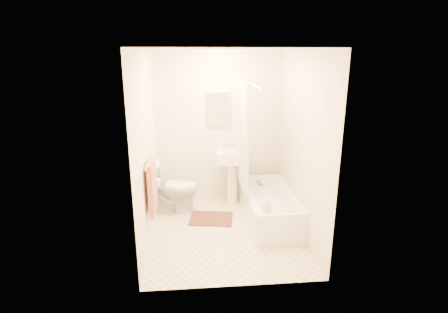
{
  "coord_description": "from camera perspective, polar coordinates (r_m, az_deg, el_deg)",
  "views": [
    {
      "loc": [
        -0.42,
        -4.32,
        2.34
      ],
      "look_at": [
        0.0,
        0.25,
        1.0
      ],
      "focal_mm": 28.0,
      "sensor_mm": 36.0,
      "label": 1
    }
  ],
  "objects": [
    {
      "name": "soap_bottle",
      "position": [
        4.46,
        7.03,
        -7.93
      ],
      "size": [
        0.09,
        0.1,
        0.18
      ],
      "primitive_type": "imported",
      "rotation": [
        0.0,
        0.0,
        0.18
      ],
      "color": "white",
      "rests_on": "bathtub"
    },
    {
      "name": "floor",
      "position": [
        4.93,
        0.27,
        -12.06
      ],
      "size": [
        2.4,
        2.4,
        0.0
      ],
      "primitive_type": "plane",
      "color": "beige",
      "rests_on": "ground"
    },
    {
      "name": "toilet",
      "position": [
        5.41,
        -8.42,
        -5.11
      ],
      "size": [
        0.82,
        0.51,
        0.77
      ],
      "primitive_type": "imported",
      "rotation": [
        0.0,
        0.0,
        1.47
      ],
      "color": "silver",
      "rests_on": "floor"
    },
    {
      "name": "mirror",
      "position": [
        5.58,
        -0.87,
        7.62
      ],
      "size": [
        0.4,
        0.03,
        0.55
      ],
      "primitive_type": "cube",
      "color": "white",
      "rests_on": "wall_back"
    },
    {
      "name": "wall_left",
      "position": [
        4.5,
        -12.48,
        1.23
      ],
      "size": [
        0.02,
        2.4,
        2.4
      ],
      "primitive_type": "cube",
      "color": "beige",
      "rests_on": "ground"
    },
    {
      "name": "shower_curtain",
      "position": [
        5.0,
        3.17,
        3.31
      ],
      "size": [
        0.04,
        0.8,
        1.55
      ],
      "primitive_type": "cube",
      "color": "silver",
      "rests_on": "curtain_rod"
    },
    {
      "name": "sink",
      "position": [
        5.62,
        1.36,
        -3.06
      ],
      "size": [
        0.52,
        0.44,
        0.96
      ],
      "primitive_type": null,
      "rotation": [
        0.0,
        0.0,
        -0.09
      ],
      "color": "white",
      "rests_on": "floor"
    },
    {
      "name": "wall_back",
      "position": [
        5.65,
        -0.87,
        4.64
      ],
      "size": [
        2.0,
        0.02,
        2.4
      ],
      "primitive_type": "cube",
      "color": "beige",
      "rests_on": "ground"
    },
    {
      "name": "bath_mat",
      "position": [
        5.25,
        -2.1,
        -10.08
      ],
      "size": [
        0.69,
        0.56,
        0.02
      ],
      "primitive_type": "cube",
      "rotation": [
        0.0,
        0.0,
        -0.16
      ],
      "color": "#482017",
      "rests_on": "floor"
    },
    {
      "name": "scrub_brush",
      "position": [
        5.39,
        5.85,
        -4.33
      ],
      "size": [
        0.07,
        0.2,
        0.04
      ],
      "primitive_type": "cube",
      "rotation": [
        0.0,
        0.0,
        0.07
      ],
      "color": "green",
      "rests_on": "bathtub"
    },
    {
      "name": "wall_right",
      "position": [
        4.68,
        12.57,
        1.81
      ],
      "size": [
        0.02,
        2.4,
        2.4
      ],
      "primitive_type": "cube",
      "color": "beige",
      "rests_on": "ground"
    },
    {
      "name": "toilet_paper",
      "position": [
        4.76,
        -11.11,
        -4.19
      ],
      "size": [
        0.11,
        0.12,
        0.12
      ],
      "primitive_type": "cylinder",
      "rotation": [
        0.0,
        1.57,
        0.0
      ],
      "color": "white",
      "rests_on": "wall_left"
    },
    {
      "name": "bathtub",
      "position": [
        5.2,
        7.35,
        -8.0
      ],
      "size": [
        0.67,
        1.53,
        0.43
      ],
      "primitive_type": null,
      "color": "white",
      "rests_on": "floor"
    },
    {
      "name": "curtain_rod",
      "position": [
        4.49,
        4.08,
        11.9
      ],
      "size": [
        0.03,
        1.7,
        0.03
      ],
      "primitive_type": "cylinder",
      "rotation": [
        1.57,
        0.0,
        0.0
      ],
      "color": "silver",
      "rests_on": "wall_back"
    },
    {
      "name": "ceiling",
      "position": [
        4.34,
        0.31,
        17.08
      ],
      "size": [
        2.4,
        2.4,
        0.0
      ],
      "primitive_type": "plane",
      "color": "white",
      "rests_on": "ground"
    },
    {
      "name": "towel_bar",
      "position": [
        4.29,
        -12.27,
        -0.9
      ],
      "size": [
        0.02,
        0.6,
        0.02
      ],
      "primitive_type": "cylinder",
      "rotation": [
        1.57,
        0.0,
        0.0
      ],
      "color": "silver",
      "rests_on": "wall_left"
    },
    {
      "name": "towel",
      "position": [
        4.39,
        -11.63,
        -4.89
      ],
      "size": [
        0.06,
        0.45,
        0.66
      ],
      "primitive_type": "cube",
      "color": "#CC7266",
      "rests_on": "towel_bar"
    }
  ]
}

